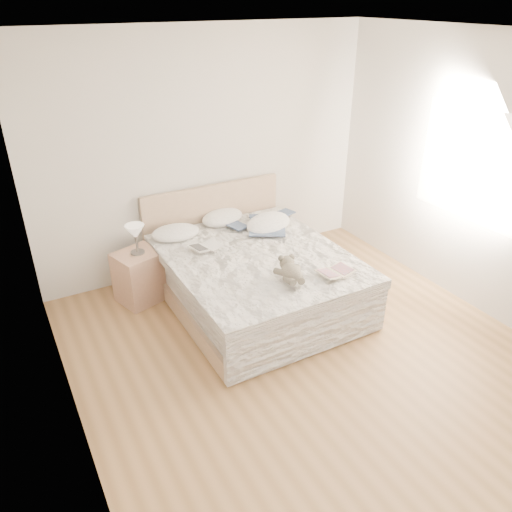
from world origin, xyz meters
name	(u,v)px	position (x,y,z in m)	size (l,w,h in m)	color
floor	(317,363)	(0.00, 0.00, 0.00)	(4.00, 4.50, 0.00)	brown
ceiling	(341,36)	(0.00, 0.00, 2.70)	(4.00, 4.50, 0.00)	white
wall_back	(208,154)	(0.00, 2.25, 1.35)	(4.00, 0.02, 2.70)	silver
wall_left	(56,294)	(-2.00, 0.00, 1.35)	(0.02, 4.50, 2.70)	silver
wall_right	(499,184)	(2.00, 0.00, 1.35)	(0.02, 4.50, 2.70)	silver
window	(474,166)	(1.99, 0.30, 1.45)	(0.02, 1.30, 1.10)	white
bed	(253,276)	(0.00, 1.19, 0.31)	(1.72, 2.14, 1.00)	tan
nightstand	(140,277)	(-1.04, 1.80, 0.28)	(0.45, 0.40, 0.56)	tan
table_lamp	(135,233)	(-1.03, 1.80, 0.79)	(0.23, 0.23, 0.32)	#45403C
pillow_left	(176,233)	(-0.56, 1.92, 0.64)	(0.52, 0.37, 0.16)	white
pillow_middle	(222,217)	(0.06, 2.05, 0.64)	(0.54, 0.38, 0.16)	white
pillow_right	(268,223)	(0.45, 1.65, 0.64)	(0.60, 0.42, 0.18)	white
blouse	(267,225)	(0.42, 1.63, 0.63)	(0.63, 0.67, 0.03)	#354766
photo_book	(206,247)	(-0.41, 1.46, 0.63)	(0.32, 0.22, 0.02)	white
childrens_book	(335,272)	(0.44, 0.39, 0.63)	(0.34, 0.23, 0.02)	beige
teddy_bear	(291,278)	(0.00, 0.47, 0.65)	(0.23, 0.33, 0.17)	#686151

